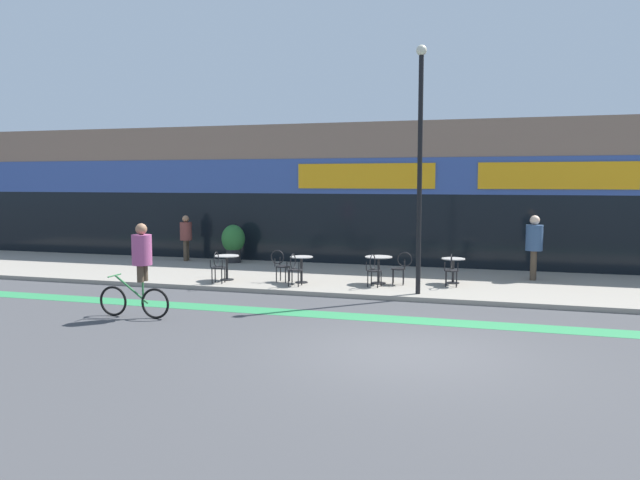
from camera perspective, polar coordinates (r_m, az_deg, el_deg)
The scene contains 19 objects.
ground_plane at distance 11.10m, azimuth 8.06°, elevation -10.09°, with size 120.00×120.00×0.00m, color #424244.
sidewalk_slab at distance 18.13m, azimuth 11.52°, elevation -3.88°, with size 40.00×5.50×0.12m, color gray.
storefront_facade at distance 22.60m, azimuth 12.72°, elevation 4.02°, with size 40.00×4.06×4.92m.
bike_lane_stripe at distance 13.47m, azimuth 9.65°, elevation -7.32°, with size 36.00×0.70×0.01m, color #2D844C.
bistro_table_0 at distance 18.06m, azimuth -8.52°, elevation -2.04°, with size 0.70×0.70×0.71m.
bistro_table_1 at distance 17.39m, azimuth -1.71°, elevation -2.23°, with size 0.64×0.64×0.74m.
bistro_table_2 at distance 17.32m, azimuth 5.38°, elevation -2.20°, with size 0.75×0.75×0.76m.
bistro_table_3 at distance 17.68m, azimuth 12.08°, elevation -2.30°, with size 0.64×0.64×0.70m.
cafe_chair_0_near at distance 17.49m, azimuth -9.36°, elevation -2.27°, with size 0.45×0.60×0.90m.
cafe_chair_1_near at distance 16.80m, azimuth -2.38°, elevation -2.52°, with size 0.41×0.58×0.90m.
cafe_chair_1_side at distance 17.60m, azimuth -3.64°, elevation -2.16°, with size 0.59×0.43×0.90m.
cafe_chair_2_near at distance 16.72m, azimuth 4.93°, elevation -2.57°, with size 0.45×0.60×0.90m.
cafe_chair_2_side at distance 17.23m, azimuth 7.43°, elevation -2.36°, with size 0.59×0.44×0.90m.
cafe_chair_3_near at distance 17.06m, azimuth 11.92°, elevation -2.51°, with size 0.42×0.58×0.90m.
planter_pot at distance 21.90m, azimuth -7.93°, elevation -0.13°, with size 0.81×0.81×1.32m.
lamp_post at distance 15.73m, azimuth 9.13°, elevation 7.71°, with size 0.26×0.26×6.14m.
cyclist_0 at distance 13.95m, azimuth -16.15°, elevation -2.08°, with size 1.70×0.48×2.06m.
pedestrian_near_end at distance 18.86m, azimuth 18.99°, elevation -0.14°, with size 0.54×0.54×1.86m.
pedestrian_far_end at distance 22.64m, azimuth -12.16°, elevation 0.55°, with size 0.46×0.46×1.62m.
Camera 1 is at (1.57, -10.58, 2.96)m, focal length 35.00 mm.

